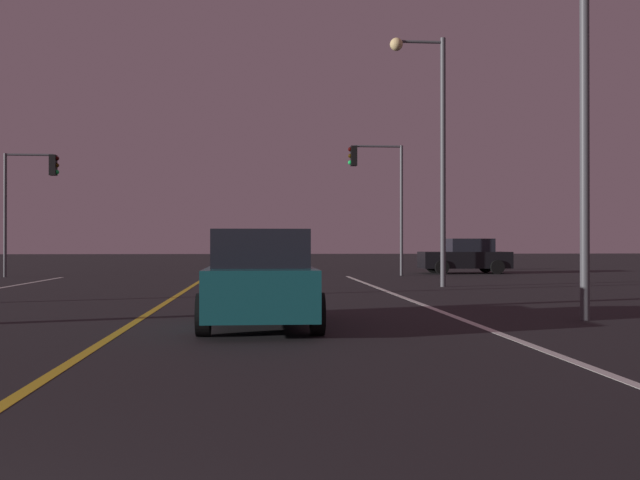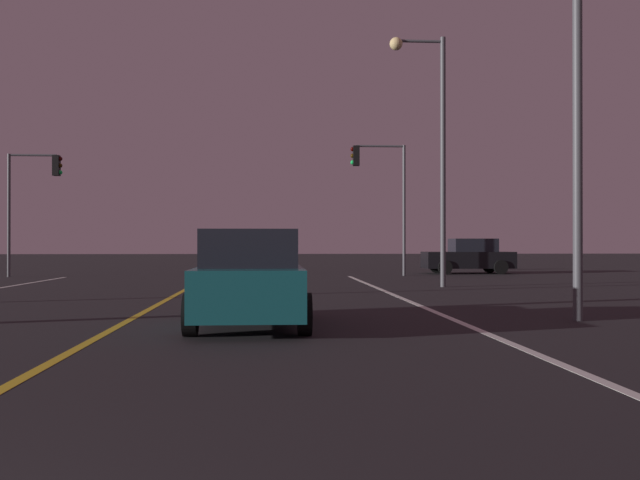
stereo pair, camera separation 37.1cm
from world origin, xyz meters
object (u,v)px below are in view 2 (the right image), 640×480
(car_lead_same_lane, at_px, (250,280))
(car_crossing_side, at_px, (469,257))
(traffic_light_near_left, at_px, (34,186))
(street_lamp_right_near, at_px, (548,29))
(street_lamp_right_far, at_px, (431,130))
(traffic_light_near_right, at_px, (380,180))

(car_lead_same_lane, bearing_deg, car_crossing_side, -24.55)
(traffic_light_near_left, xyz_separation_m, street_lamp_right_near, (15.58, -19.24, 1.55))
(traffic_light_near_left, xyz_separation_m, street_lamp_right_far, (15.76, -8.53, 1.32))
(street_lamp_right_near, distance_m, street_lamp_right_far, 10.72)
(car_lead_same_lane, xyz_separation_m, street_lamp_right_near, (5.58, 0.52, 4.69))
(car_lead_same_lane, distance_m, traffic_light_near_right, 20.77)
(car_crossing_side, height_order, traffic_light_near_right, traffic_light_near_right)
(street_lamp_right_far, bearing_deg, car_crossing_side, -111.72)
(street_lamp_right_far, bearing_deg, street_lamp_right_near, 89.06)
(traffic_light_near_right, height_order, street_lamp_right_far, street_lamp_right_far)
(traffic_light_near_left, relative_size, street_lamp_right_near, 0.62)
(car_lead_same_lane, height_order, traffic_light_near_left, traffic_light_near_left)
(traffic_light_near_left, bearing_deg, car_crossing_side, 6.21)
(car_lead_same_lane, height_order, traffic_light_near_right, traffic_light_near_right)
(car_lead_same_lane, xyz_separation_m, car_crossing_side, (10.02, 21.94, 0.00))
(car_lead_same_lane, distance_m, traffic_light_near_left, 22.37)
(traffic_light_near_right, xyz_separation_m, street_lamp_right_far, (0.45, -8.53, 0.95))
(car_lead_same_lane, distance_m, car_crossing_side, 24.12)
(traffic_light_near_right, bearing_deg, car_crossing_side, -155.19)
(traffic_light_near_left, bearing_deg, car_lead_same_lane, -63.16)
(car_crossing_side, bearing_deg, street_lamp_right_near, 78.29)
(car_crossing_side, xyz_separation_m, street_lamp_right_near, (-4.44, -21.42, 4.69))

